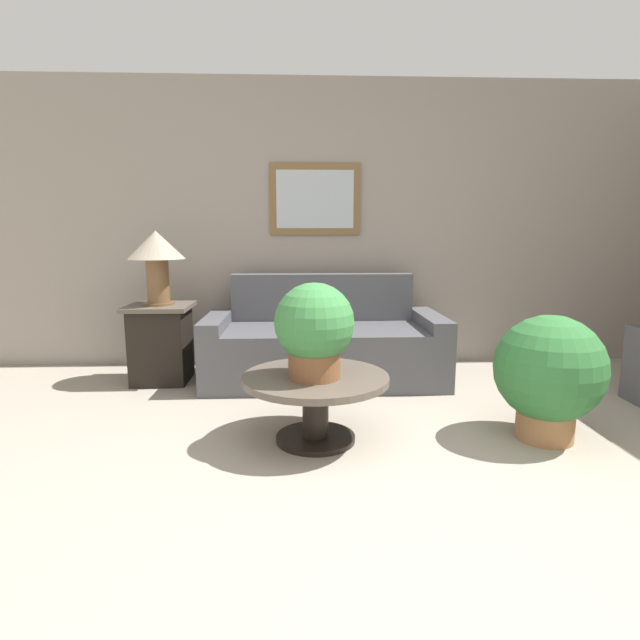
{
  "coord_description": "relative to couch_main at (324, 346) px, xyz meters",
  "views": [
    {
      "loc": [
        -0.6,
        -1.62,
        1.23
      ],
      "look_at": [
        -0.45,
        1.93,
        0.61
      ],
      "focal_mm": 28.0,
      "sensor_mm": 36.0,
      "label": 1
    }
  ],
  "objects": [
    {
      "name": "wall_back",
      "position": [
        0.39,
        0.6,
        1.02
      ],
      "size": [
        7.86,
        0.09,
        2.6
      ],
      "color": "gray",
      "rests_on": "ground_plane"
    },
    {
      "name": "potted_plant_on_table",
      "position": [
        -0.12,
        -1.33,
        0.41
      ],
      "size": [
        0.46,
        0.46,
        0.55
      ],
      "color": "brown",
      "rests_on": "coffee_table"
    },
    {
      "name": "ground_plane",
      "position": [
        0.39,
        -2.5,
        -0.29
      ],
      "size": [
        20.0,
        20.0,
        0.0
      ],
      "primitive_type": "plane",
      "color": "gray"
    },
    {
      "name": "coffee_table",
      "position": [
        -0.11,
        -1.28,
        0.01
      ],
      "size": [
        0.87,
        0.87,
        0.41
      ],
      "color": "black",
      "rests_on": "ground_plane"
    },
    {
      "name": "couch_main",
      "position": [
        0.0,
        0.0,
        0.0
      ],
      "size": [
        1.97,
        0.89,
        0.87
      ],
      "color": "#4C4C51",
      "rests_on": "ground_plane"
    },
    {
      "name": "table_lamp",
      "position": [
        -1.36,
        -0.0,
        0.78
      ],
      "size": [
        0.46,
        0.46,
        0.6
      ],
      "color": "brown",
      "rests_on": "side_table"
    },
    {
      "name": "side_table",
      "position": [
        -1.36,
        -0.0,
        0.04
      ],
      "size": [
        0.51,
        0.51,
        0.65
      ],
      "color": "black",
      "rests_on": "ground_plane"
    },
    {
      "name": "potted_plant_floor",
      "position": [
        1.27,
        -1.32,
        0.12
      ],
      "size": [
        0.64,
        0.64,
        0.76
      ],
      "color": "#9E6B42",
      "rests_on": "ground_plane"
    }
  ]
}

